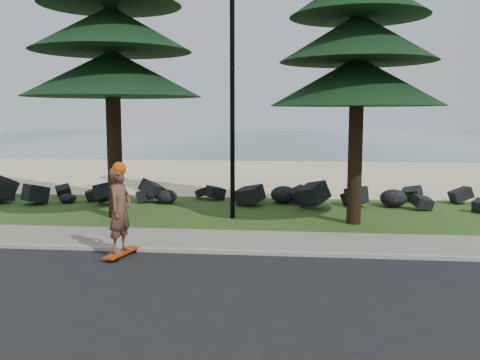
{
  "coord_description": "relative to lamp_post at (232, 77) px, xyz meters",
  "views": [
    {
      "loc": [
        1.89,
        -12.33,
        3.12
      ],
      "look_at": [
        0.57,
        0.0,
        1.55
      ],
      "focal_mm": 40.0,
      "sensor_mm": 36.0,
      "label": 1
    }
  ],
  "objects": [
    {
      "name": "ground",
      "position": [
        0.0,
        -3.2,
        -4.13
      ],
      "size": [
        160.0,
        160.0,
        0.0
      ],
      "primitive_type": "plane",
      "color": "#355219",
      "rests_on": "ground"
    },
    {
      "name": "kerb",
      "position": [
        0.0,
        -4.1,
        -4.08
      ],
      "size": [
        160.0,
        0.2,
        0.1
      ],
      "primitive_type": "cube",
      "color": "#A8A397",
      "rests_on": "ground"
    },
    {
      "name": "lamp_post",
      "position": [
        0.0,
        0.0,
        0.0
      ],
      "size": [
        0.25,
        0.14,
        8.14
      ],
      "color": "black",
      "rests_on": "ground"
    },
    {
      "name": "road",
      "position": [
        0.0,
        -7.7,
        -4.12
      ],
      "size": [
        160.0,
        7.0,
        0.02
      ],
      "primitive_type": "cube",
      "color": "black",
      "rests_on": "ground"
    },
    {
      "name": "beach_sand",
      "position": [
        0.0,
        11.3,
        -4.13
      ],
      "size": [
        160.0,
        15.0,
        0.01
      ],
      "primitive_type": "cube",
      "color": "beige",
      "rests_on": "ground"
    },
    {
      "name": "skateboarder",
      "position": [
        -1.86,
        -4.6,
        -3.1
      ],
      "size": [
        0.58,
        1.14,
        2.06
      ],
      "rotation": [
        0.0,
        0.0,
        1.35
      ],
      "color": "#BF350B",
      "rests_on": "ground"
    },
    {
      "name": "seawall_boulders",
      "position": [
        0.0,
        2.4,
        -4.13
      ],
      "size": [
        60.0,
        2.4,
        1.1
      ],
      "primitive_type": null,
      "color": "black",
      "rests_on": "ground"
    },
    {
      "name": "ocean",
      "position": [
        0.0,
        47.8,
        -4.13
      ],
      "size": [
        160.0,
        58.0,
        0.01
      ],
      "primitive_type": "cube",
      "color": "#3B6271",
      "rests_on": "ground"
    },
    {
      "name": "sidewalk",
      "position": [
        0.0,
        -3.0,
        -4.09
      ],
      "size": [
        160.0,
        2.0,
        0.08
      ],
      "primitive_type": "cube",
      "color": "gray",
      "rests_on": "ground"
    }
  ]
}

